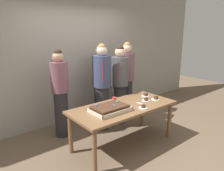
{
  "coord_description": "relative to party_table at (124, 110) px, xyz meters",
  "views": [
    {
      "loc": [
        -2.3,
        -2.52,
        1.98
      ],
      "look_at": [
        -0.13,
        0.15,
        1.08
      ],
      "focal_mm": 34.09,
      "sensor_mm": 36.0,
      "label": 1
    }
  ],
  "objects": [
    {
      "name": "ground_plane",
      "position": [
        0.0,
        0.0,
        -0.64
      ],
      "size": [
        12.0,
        12.0,
        0.0
      ],
      "primitive_type": "plane",
      "color": "brown"
    },
    {
      "name": "person_serving_front",
      "position": [
        0.11,
        0.75,
        0.26
      ],
      "size": [
        0.33,
        0.33,
        1.73
      ],
      "rotation": [
        0.0,
        0.0,
        -2.08
      ],
      "color": "#28282D",
      "rests_on": "ground_plane"
    },
    {
      "name": "interior_back_panel",
      "position": [
        0.0,
        1.6,
        0.86
      ],
      "size": [
        8.0,
        0.12,
        3.0
      ],
      "primitive_type": "cube",
      "color": "#9E998E",
      "rests_on": "ground_plane"
    },
    {
      "name": "cake_server_utensil",
      "position": [
        0.3,
        -0.12,
        0.09
      ],
      "size": [
        0.03,
        0.2,
        0.01
      ],
      "primitive_type": "cube",
      "color": "silver",
      "rests_on": "party_table"
    },
    {
      "name": "plated_slice_near_right",
      "position": [
        0.49,
        -0.06,
        0.1
      ],
      "size": [
        0.15,
        0.15,
        0.06
      ],
      "color": "white",
      "rests_on": "party_table"
    },
    {
      "name": "party_table",
      "position": [
        0.0,
        0.0,
        0.0
      ],
      "size": [
        1.85,
        0.85,
        0.73
      ],
      "color": "brown",
      "rests_on": "ground_plane"
    },
    {
      "name": "plated_slice_near_left",
      "position": [
        0.68,
        -0.13,
        0.11
      ],
      "size": [
        0.15,
        0.15,
        0.07
      ],
      "color": "white",
      "rests_on": "party_table"
    },
    {
      "name": "person_striped_tie_right",
      "position": [
        -0.68,
        0.99,
        0.22
      ],
      "size": [
        0.32,
        0.32,
        1.65
      ],
      "rotation": [
        0.0,
        0.0,
        -1.25
      ],
      "color": "#28282D",
      "rests_on": "ground_plane"
    },
    {
      "name": "drink_cup_nearest",
      "position": [
        -0.01,
        0.23,
        0.13
      ],
      "size": [
        0.07,
        0.07,
        0.1
      ],
      "primitive_type": "cylinder",
      "color": "red",
      "rests_on": "party_table"
    },
    {
      "name": "sheet_cake",
      "position": [
        -0.33,
        -0.04,
        0.13
      ],
      "size": [
        0.61,
        0.43,
        0.12
      ],
      "color": "beige",
      "rests_on": "party_table"
    },
    {
      "name": "plated_slice_far_left",
      "position": [
        0.69,
        0.13,
        0.1
      ],
      "size": [
        0.15,
        0.15,
        0.06
      ],
      "color": "white",
      "rests_on": "party_table"
    },
    {
      "name": "person_back_corner",
      "position": [
        0.34,
        1.15,
        0.23
      ],
      "size": [
        0.33,
        0.33,
        1.67
      ],
      "rotation": [
        0.0,
        0.0,
        -2.08
      ],
      "color": "#28282D",
      "rests_on": "ground_plane"
    },
    {
      "name": "plated_slice_far_right",
      "position": [
        0.18,
        -0.29,
        0.1
      ],
      "size": [
        0.15,
        0.15,
        0.06
      ],
      "color": "white",
      "rests_on": "party_table"
    },
    {
      "name": "person_green_shirt_behind",
      "position": [
        0.58,
        0.77,
        0.22
      ],
      "size": [
        0.36,
        0.36,
        1.68
      ],
      "rotation": [
        0.0,
        0.0,
        -2.42
      ],
      "color": "#28282D",
      "rests_on": "ground_plane"
    },
    {
      "name": "person_left_edge_reaching",
      "position": [
        0.98,
        0.98,
        0.25
      ],
      "size": [
        0.34,
        0.34,
        1.72
      ],
      "rotation": [
        0.0,
        0.0,
        -2.48
      ],
      "color": "#28282D",
      "rests_on": "ground_plane"
    }
  ]
}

